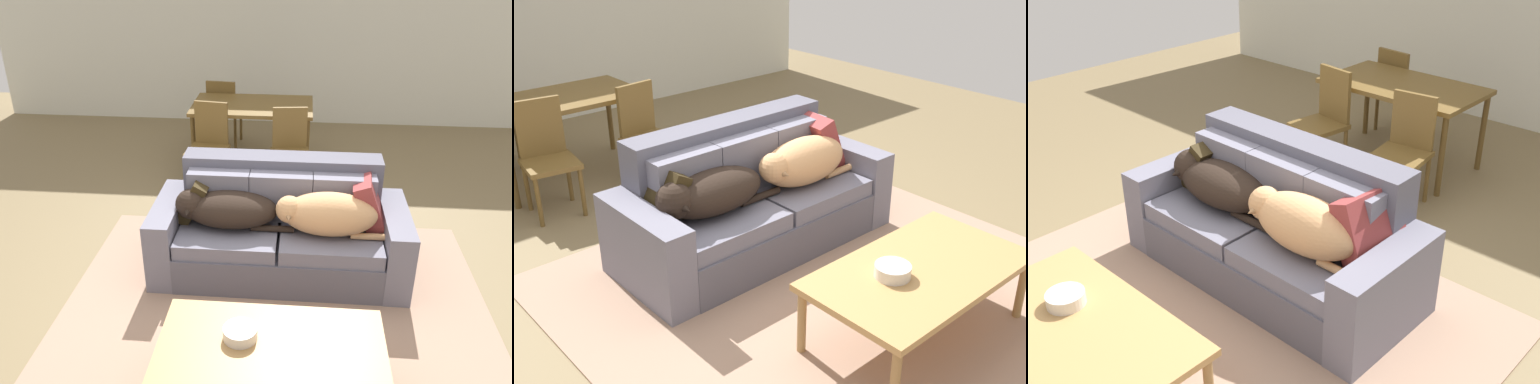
% 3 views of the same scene
% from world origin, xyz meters
% --- Properties ---
extents(ground_plane, '(10.00, 10.00, 0.00)m').
position_xyz_m(ground_plane, '(0.00, 0.00, 0.00)').
color(ground_plane, olive).
extents(area_rug, '(3.17, 3.30, 0.01)m').
position_xyz_m(area_rug, '(0.19, -0.64, 0.01)').
color(area_rug, '#A3816A').
rests_on(area_rug, ground).
extents(couch, '(2.01, 0.85, 0.90)m').
position_xyz_m(couch, '(0.19, 0.30, 0.34)').
color(couch, '#575664').
rests_on(couch, ground).
extents(dog_on_left_cushion, '(0.93, 0.39, 0.30)m').
position_xyz_m(dog_on_left_cushion, '(-0.24, 0.19, 0.58)').
color(dog_on_left_cushion, black).
rests_on(dog_on_left_cushion, couch).
extents(dog_on_right_cushion, '(0.90, 0.36, 0.34)m').
position_xyz_m(dog_on_right_cushion, '(0.54, 0.14, 0.60)').
color(dog_on_right_cushion, tan).
rests_on(dog_on_right_cushion, couch).
extents(throw_pillow_by_left_arm, '(0.28, 0.36, 0.37)m').
position_xyz_m(throw_pillow_by_left_arm, '(-0.51, 0.34, 0.59)').
color(throw_pillow_by_left_arm, '#312612').
rests_on(throw_pillow_by_left_arm, couch).
extents(throw_pillow_by_right_arm, '(0.32, 0.45, 0.45)m').
position_xyz_m(throw_pillow_by_right_arm, '(0.89, 0.34, 0.62)').
color(throw_pillow_by_right_arm, brown).
rests_on(throw_pillow_by_right_arm, couch).
extents(coffee_table, '(1.30, 0.74, 0.45)m').
position_xyz_m(coffee_table, '(0.21, -1.15, 0.41)').
color(coffee_table, tan).
rests_on(coffee_table, ground).
extents(bowl_on_coffee_table, '(0.20, 0.20, 0.07)m').
position_xyz_m(bowl_on_coffee_table, '(0.03, -1.10, 0.48)').
color(bowl_on_coffee_table, silver).
rests_on(bowl_on_coffee_table, coffee_table).
extents(dining_table, '(1.35, 0.80, 0.74)m').
position_xyz_m(dining_table, '(-0.23, 2.36, 0.67)').
color(dining_table, brown).
rests_on(dining_table, ground).
extents(dining_chair_near_left, '(0.45, 0.45, 0.91)m').
position_xyz_m(dining_chair_near_left, '(-0.64, 1.79, 0.50)').
color(dining_chair_near_left, brown).
rests_on(dining_chair_near_left, ground).
extents(dining_chair_near_right, '(0.45, 0.45, 0.89)m').
position_xyz_m(dining_chair_near_right, '(0.22, 1.73, 0.49)').
color(dining_chair_near_right, brown).
rests_on(dining_chair_near_right, ground).
extents(dining_chair_far_left, '(0.44, 0.44, 0.87)m').
position_xyz_m(dining_chair_far_left, '(-0.65, 2.95, 0.49)').
color(dining_chair_far_left, brown).
rests_on(dining_chair_far_left, ground).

